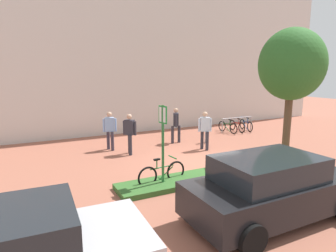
% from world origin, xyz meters
% --- Properties ---
extents(ground_plane, '(60.00, 60.00, 0.00)m').
position_xyz_m(ground_plane, '(0.00, 0.00, 0.00)').
color(ground_plane, '#9E5B47').
extents(building_facade, '(28.00, 1.20, 10.00)m').
position_xyz_m(building_facade, '(0.00, 7.06, 5.00)').
color(building_facade, silver).
rests_on(building_facade, ground).
extents(planter_strip, '(7.00, 1.10, 0.16)m').
position_xyz_m(planter_strip, '(-0.01, -1.55, 0.08)').
color(planter_strip, '#336028').
rests_on(planter_strip, ground).
extents(tree_sidewalk, '(2.40, 2.40, 5.04)m').
position_xyz_m(tree_sidewalk, '(3.28, -1.38, 3.69)').
color(tree_sidewalk, brown).
rests_on(tree_sidewalk, ground).
extents(parking_sign_post, '(0.10, 0.36, 2.50)m').
position_xyz_m(parking_sign_post, '(-2.09, -1.55, 1.63)').
color(parking_sign_post, '#2D7238').
rests_on(parking_sign_post, ground).
extents(bike_at_sign, '(1.68, 0.42, 0.86)m').
position_xyz_m(bike_at_sign, '(-2.02, -1.35, 0.35)').
color(bike_at_sign, black).
rests_on(bike_at_sign, ground).
extents(bike_rack_cluster, '(2.11, 1.56, 0.83)m').
position_xyz_m(bike_rack_cluster, '(5.40, 4.00, 0.35)').
color(bike_rack_cluster, '#99999E').
rests_on(bike_rack_cluster, ground).
extents(bollard_steel, '(0.16, 0.16, 0.90)m').
position_xyz_m(bollard_steel, '(2.24, 2.51, 0.45)').
color(bollard_steel, '#ADADB2').
rests_on(bollard_steel, ground).
extents(person_suited_navy, '(0.45, 0.47, 1.72)m').
position_xyz_m(person_suited_navy, '(-1.78, 2.30, 0.98)').
color(person_suited_navy, '#2D2D38').
rests_on(person_suited_navy, ground).
extents(person_casual_tan, '(0.59, 0.44, 1.72)m').
position_xyz_m(person_casual_tan, '(-2.34, 3.33, 0.98)').
color(person_casual_tan, '#383342').
rests_on(person_casual_tan, ground).
extents(person_shirt_white, '(0.57, 0.44, 1.72)m').
position_xyz_m(person_shirt_white, '(1.44, 1.48, 0.98)').
color(person_shirt_white, '#2D2D38').
rests_on(person_shirt_white, ground).
extents(person_suited_dark, '(0.52, 0.56, 1.72)m').
position_xyz_m(person_suited_dark, '(0.89, 3.17, 0.98)').
color(person_suited_dark, '#2D2D38').
rests_on(person_suited_dark, ground).
extents(car_black_suv, '(4.30, 2.03, 1.54)m').
position_xyz_m(car_black_suv, '(-0.63, -4.42, 0.76)').
color(car_black_suv, black).
rests_on(car_black_suv, ground).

